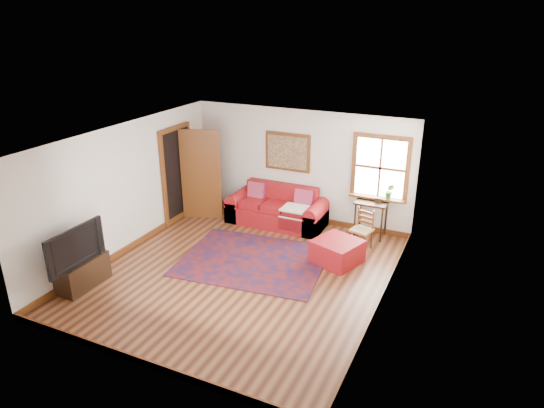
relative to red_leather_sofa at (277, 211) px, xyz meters
The scene contains 13 objects.
ground 2.37m from the red_leather_sofa, 81.23° to the right, with size 5.50×5.50×0.00m, color #401E11.
room_envelope 2.71m from the red_leather_sofa, 81.17° to the right, with size 5.04×5.54×2.52m.
window 2.41m from the red_leather_sofa, ahead, with size 1.18×0.20×1.38m.
doorway 2.08m from the red_leather_sofa, 163.51° to the right, with size 0.89×1.08×2.14m.
framed_artwork 1.33m from the red_leather_sofa, 81.22° to the left, with size 1.05×0.07×0.85m.
persian_rug 1.87m from the red_leather_sofa, 80.14° to the right, with size 2.66×2.13×0.02m, color #61150D.
red_leather_sofa is the anchor object (origin of this frame).
red_ottoman 2.14m from the red_leather_sofa, 34.14° to the right, with size 0.78×0.78×0.44m, color maroon.
side_table 2.08m from the red_leather_sofa, ahead, with size 0.65×0.49×0.78m.
ladder_back_chair 2.09m from the red_leather_sofa, 11.83° to the right, with size 0.45×0.44×0.81m.
media_cabinet 4.30m from the red_leather_sofa, 116.48° to the right, with size 0.41×0.92×0.51m, color black.
television 4.48m from the red_leather_sofa, 115.27° to the right, with size 1.18×0.15×0.68m, color black.
candle_hurricane 3.93m from the red_leather_sofa, 118.53° to the right, with size 0.12×0.12×0.18m.
Camera 1 is at (3.72, -6.74, 4.39)m, focal length 32.00 mm.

